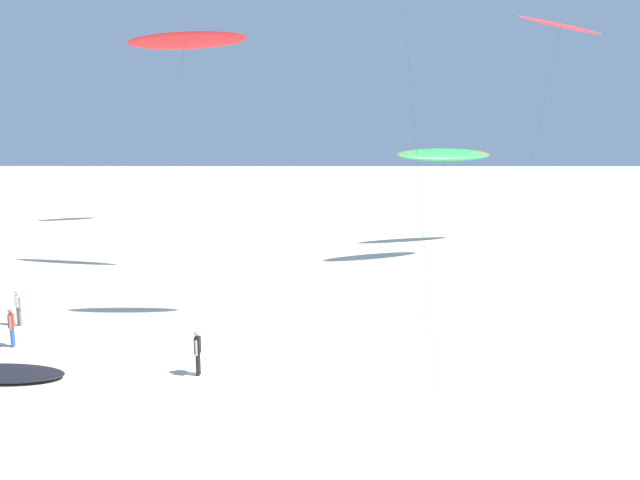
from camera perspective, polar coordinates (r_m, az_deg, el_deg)
flying_kite_0 at (r=39.58m, az=-12.37°, el=17.65°), size 7.91×4.78×14.75m
flying_kite_2 at (r=42.20m, az=11.49°, el=7.78°), size 7.40×6.94×7.78m
flying_kite_3 at (r=50.04m, az=21.48°, el=18.04°), size 7.57×5.05×17.02m
grounded_kite_3 at (r=25.60m, az=-27.38°, el=-10.93°), size 4.78×2.17×0.28m
person_foreground_walker at (r=23.18m, az=-11.29°, el=-10.06°), size 0.21×0.51×1.69m
person_near_left at (r=28.56m, az=-26.73°, el=-7.13°), size 0.27×0.50×1.63m
person_near_right at (r=31.40m, az=-26.23°, el=-5.54°), size 0.43×0.34×1.67m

